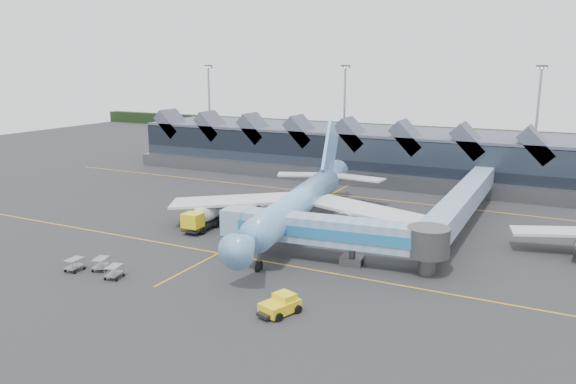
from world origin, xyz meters
The scene contains 10 objects.
ground centered at (0.00, 0.00, 0.00)m, with size 260.00×260.00×0.00m, color #2C2C2E.
taxi_stripes centered at (0.00, 10.00, 0.01)m, with size 120.00×60.00×0.01m.
tree_line_far centered at (0.00, 110.00, 2.00)m, with size 260.00×4.00×4.00m, color black.
terminal centered at (-5.07, 47.35, 4.88)m, with size 90.00×22.25×12.52m.
light_masts centered at (21.00, 62.80, 12.49)m, with size 132.40×42.56×22.45m.
main_airliner centered at (4.79, 5.34, 4.21)m, with size 38.36×44.55×14.33m.
jet_bridge centered at (14.72, -4.47, 3.60)m, with size 26.98×6.51×5.44m.
fuel_truck centered at (-7.65, 0.74, 1.86)m, with size 3.20×9.94×3.32m.
pushback_tug centered at (14.62, -19.63, 0.81)m, with size 3.52×4.49×1.81m.
baggage_carts centered at (-8.28, -19.73, 0.79)m, with size 7.12×3.71×1.41m.
Camera 1 is at (37.10, -62.36, 22.56)m, focal length 35.00 mm.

